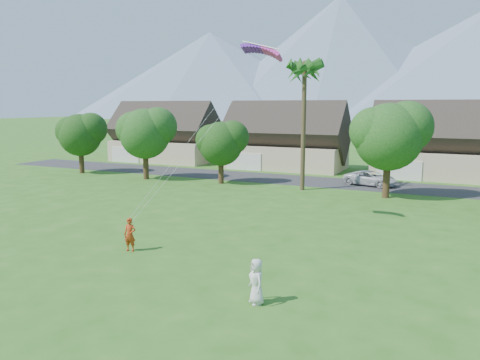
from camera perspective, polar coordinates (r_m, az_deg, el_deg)
The scene contains 10 objects.
ground at distance 20.80m, azimuth -12.28°, elevation -14.43°, with size 500.00×500.00×0.00m, color #2D6019.
street at distance 51.07m, azimuth 11.62°, elevation -0.35°, with size 90.00×7.00×0.01m, color #2D2D30.
kite_flyer at distance 27.44m, azimuth -13.27°, elevation -6.51°, with size 0.70×0.46×1.92m, color #B03614.
watcher at distance 19.94m, azimuth 2.02°, elevation -12.25°, with size 0.95×0.62×1.95m, color silver.
parked_car at distance 50.24m, azimuth 15.63°, elevation 0.20°, with size 2.47×5.36×1.49m, color silver.
mountain_ridge at distance 275.78m, azimuth 25.65°, elevation 12.57°, with size 540.00×240.00×70.00m.
houses_row at distance 59.27m, azimuth 14.28°, elevation 4.20°, with size 72.75×8.19×8.86m.
tree_row at distance 44.95m, azimuth 8.53°, elevation 4.74°, with size 62.27×6.67×8.45m.
fan_palm at distance 45.78m, azimuth 7.90°, elevation 13.50°, with size 3.00×3.00×13.80m.
parafoil_kite at distance 31.58m, azimuth 2.76°, elevation 15.62°, with size 2.76×1.06×0.50m.
Camera 1 is at (11.85, -14.99, 8.24)m, focal length 35.00 mm.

